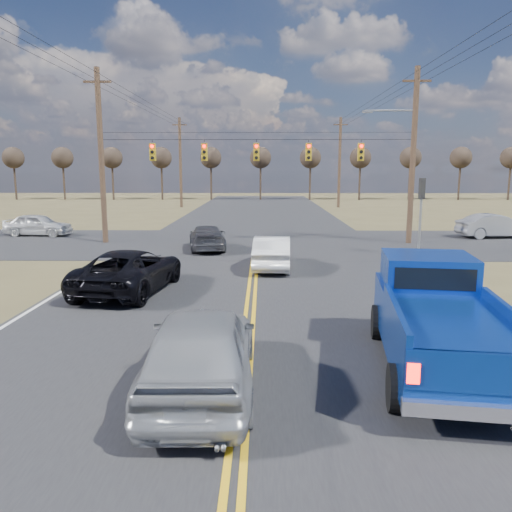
{
  "coord_description": "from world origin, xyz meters",
  "views": [
    {
      "loc": [
        0.4,
        -11.29,
        4.34
      ],
      "look_at": [
        0.17,
        4.93,
        1.5
      ],
      "focal_mm": 35.0,
      "sensor_mm": 36.0,
      "label": 1
    }
  ],
  "objects_px": {
    "silver_suv": "(201,349)",
    "cross_car_west": "(38,225)",
    "black_suv": "(130,271)",
    "white_car_queue": "(272,252)",
    "cross_car_east_near": "(495,226)",
    "pickup_truck": "(437,319)",
    "dgrey_car_queue": "(207,238)"
  },
  "relations": [
    {
      "from": "silver_suv",
      "to": "black_suv",
      "type": "relative_size",
      "value": 0.93
    },
    {
      "from": "silver_suv",
      "to": "cross_car_east_near",
      "type": "xyz_separation_m",
      "value": [
        15.95,
        22.51,
        -0.12
      ]
    },
    {
      "from": "pickup_truck",
      "to": "dgrey_car_queue",
      "type": "bearing_deg",
      "value": 120.8
    },
    {
      "from": "pickup_truck",
      "to": "white_car_queue",
      "type": "bearing_deg",
      "value": 115.01
    },
    {
      "from": "cross_car_west",
      "to": "cross_car_east_near",
      "type": "distance_m",
      "value": 29.53
    },
    {
      "from": "black_suv",
      "to": "white_car_queue",
      "type": "relative_size",
      "value": 1.24
    },
    {
      "from": "pickup_truck",
      "to": "cross_car_west",
      "type": "bearing_deg",
      "value": 138.46
    },
    {
      "from": "silver_suv",
      "to": "cross_car_west",
      "type": "height_order",
      "value": "silver_suv"
    },
    {
      "from": "silver_suv",
      "to": "cross_car_east_near",
      "type": "distance_m",
      "value": 27.58
    },
    {
      "from": "silver_suv",
      "to": "cross_car_west",
      "type": "distance_m",
      "value": 26.75
    },
    {
      "from": "black_suv",
      "to": "cross_car_east_near",
      "type": "xyz_separation_m",
      "value": [
        19.5,
        14.4,
        -0.01
      ]
    },
    {
      "from": "pickup_truck",
      "to": "black_suv",
      "type": "bearing_deg",
      "value": 149.32
    },
    {
      "from": "black_suv",
      "to": "cross_car_west",
      "type": "height_order",
      "value": "black_suv"
    },
    {
      "from": "dgrey_car_queue",
      "to": "cross_car_west",
      "type": "xyz_separation_m",
      "value": [
        -11.73,
        5.5,
        0.07
      ]
    },
    {
      "from": "pickup_truck",
      "to": "cross_car_east_near",
      "type": "relative_size",
      "value": 1.38
    },
    {
      "from": "dgrey_car_queue",
      "to": "cross_car_east_near",
      "type": "xyz_separation_m",
      "value": [
        17.79,
        4.96,
        0.1
      ]
    },
    {
      "from": "silver_suv",
      "to": "dgrey_car_queue",
      "type": "relative_size",
      "value": 1.12
    },
    {
      "from": "black_suv",
      "to": "cross_car_east_near",
      "type": "distance_m",
      "value": 24.24
    },
    {
      "from": "cross_car_east_near",
      "to": "dgrey_car_queue",
      "type": "bearing_deg",
      "value": 99.26
    },
    {
      "from": "white_car_queue",
      "to": "black_suv",
      "type": "bearing_deg",
      "value": 42.04
    },
    {
      "from": "cross_car_west",
      "to": "cross_car_east_near",
      "type": "xyz_separation_m",
      "value": [
        29.52,
        -0.54,
        0.03
      ]
    },
    {
      "from": "silver_suv",
      "to": "dgrey_car_queue",
      "type": "bearing_deg",
      "value": -85.42
    },
    {
      "from": "pickup_truck",
      "to": "silver_suv",
      "type": "height_order",
      "value": "pickup_truck"
    },
    {
      "from": "pickup_truck",
      "to": "dgrey_car_queue",
      "type": "relative_size",
      "value": 1.4
    },
    {
      "from": "dgrey_car_queue",
      "to": "cross_car_east_near",
      "type": "relative_size",
      "value": 0.99
    },
    {
      "from": "pickup_truck",
      "to": "dgrey_car_queue",
      "type": "xyz_separation_m",
      "value": [
        -6.84,
        16.29,
        -0.45
      ]
    },
    {
      "from": "cross_car_east_near",
      "to": "cross_car_west",
      "type": "bearing_deg",
      "value": 82.63
    },
    {
      "from": "black_suv",
      "to": "white_car_queue",
      "type": "xyz_separation_m",
      "value": [
        5.16,
        4.25,
        -0.03
      ]
    },
    {
      "from": "silver_suv",
      "to": "white_car_queue",
      "type": "height_order",
      "value": "silver_suv"
    },
    {
      "from": "white_car_queue",
      "to": "dgrey_car_queue",
      "type": "distance_m",
      "value": 6.23
    },
    {
      "from": "silver_suv",
      "to": "white_car_queue",
      "type": "bearing_deg",
      "value": -98.81
    },
    {
      "from": "pickup_truck",
      "to": "white_car_queue",
      "type": "distance_m",
      "value": 11.61
    }
  ]
}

